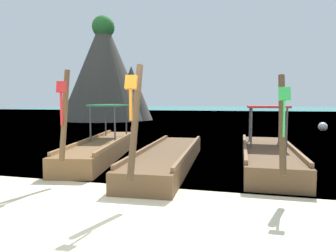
# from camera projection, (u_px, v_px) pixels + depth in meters

# --- Properties ---
(ground) EXTENTS (120.00, 120.00, 0.00)m
(ground) POSITION_uv_depth(u_px,v_px,m) (109.00, 216.00, 4.77)
(ground) COLOR beige
(sea_water) EXTENTS (120.00, 120.00, 0.00)m
(sea_water) POSITION_uv_depth(u_px,v_px,m) (235.00, 111.00, 64.40)
(sea_water) COLOR teal
(sea_water) RESTS_ON ground
(longtail_boat_red_ribbon) EXTENTS (2.32, 6.61, 2.53)m
(longtail_boat_red_ribbon) POSITION_uv_depth(u_px,v_px,m) (104.00, 147.00, 9.98)
(longtail_boat_red_ribbon) COLOR brown
(longtail_boat_red_ribbon) RESTS_ON ground
(longtail_boat_orange_ribbon) EXTENTS (1.63, 6.51, 2.50)m
(longtail_boat_orange_ribbon) POSITION_uv_depth(u_px,v_px,m) (168.00, 157.00, 8.47)
(longtail_boat_orange_ribbon) COLOR brown
(longtail_boat_orange_ribbon) RESTS_ON ground
(longtail_boat_green_ribbon) EXTENTS (1.40, 6.09, 2.33)m
(longtail_boat_green_ribbon) POSITION_uv_depth(u_px,v_px,m) (268.00, 155.00, 8.56)
(longtail_boat_green_ribbon) COLOR brown
(longtail_boat_green_ribbon) RESTS_ON ground
(karst_rock) EXTENTS (8.92, 8.49, 10.27)m
(karst_rock) POSITION_uv_depth(u_px,v_px,m) (107.00, 71.00, 30.01)
(karst_rock) COLOR #47443D
(karst_rock) RESTS_ON ground
(mooring_buoy_near) EXTENTS (0.38, 0.38, 0.38)m
(mooring_buoy_near) POSITION_uv_depth(u_px,v_px,m) (134.00, 128.00, 18.43)
(mooring_buoy_near) COLOR red
(mooring_buoy_near) RESTS_ON sea_water
(mooring_buoy_far) EXTENTS (0.55, 0.55, 0.55)m
(mooring_buoy_far) POSITION_uv_depth(u_px,v_px,m) (323.00, 127.00, 18.67)
(mooring_buoy_far) COLOR white
(mooring_buoy_far) RESTS_ON sea_water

